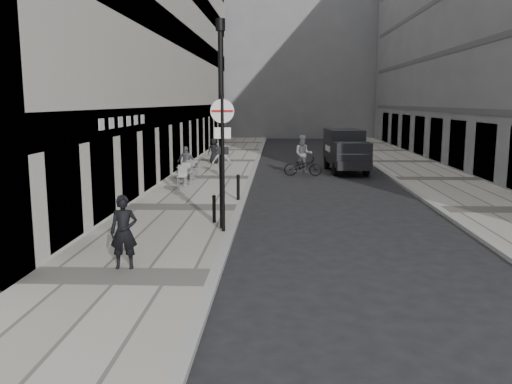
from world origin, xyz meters
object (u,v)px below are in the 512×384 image
Objects in this scene: sign_post at (223,145)px; cyclist at (303,160)px; lamppost at (221,115)px; panel_van at (345,148)px; walking_man at (124,232)px.

cyclist is (2.82, 12.65, -1.76)m from sign_post.
lamppost reaches higher than panel_van.
lamppost reaches higher than walking_man.
lamppost is (1.76, 3.97, 2.47)m from walking_man.
lamppost is 2.83× the size of cyclist.
lamppost is 1.20× the size of panel_van.
cyclist is (4.65, 16.21, -0.12)m from walking_man.
cyclist reaches higher than walking_man.
sign_post is at bearing 56.55° from walking_man.
sign_post is 15.38m from panel_van.
sign_post is 0.78× the size of panel_van.
walking_man is 0.78× the size of cyclist.
panel_van is at bearing 69.44° from lamppost.
sign_post is at bearing -103.27° from cyclist.
walking_man is 4.32m from sign_post.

